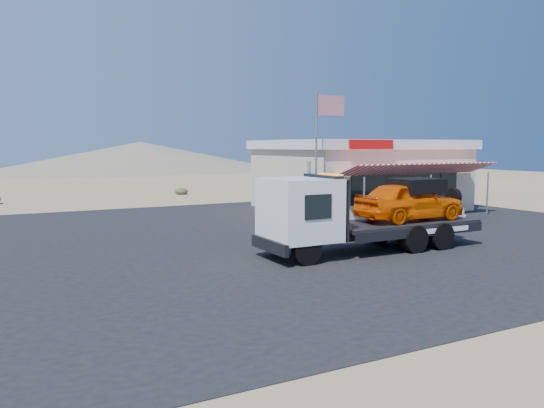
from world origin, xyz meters
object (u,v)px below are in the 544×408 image
object	(u,v)px
tow_truck	(368,209)
flagpole	(321,142)
white_sedan	(419,212)
jerky_store	(359,174)

from	to	relation	value
tow_truck	flagpole	distance (m)	6.67
white_sedan	flagpole	bearing A→B (deg)	39.39
tow_truck	flagpole	world-z (taller)	flagpole
white_sedan	jerky_store	size ratio (longest dim) A/B	0.43
jerky_store	flagpole	xyz separation A→B (m)	(-5.57, -4.47, 1.77)
tow_truck	jerky_store	bearing A→B (deg)	54.26
jerky_store	white_sedan	bearing A→B (deg)	-108.01
flagpole	tow_truck	bearing A→B (deg)	-108.01
white_sedan	jerky_store	world-z (taller)	jerky_store
tow_truck	white_sedan	size ratio (longest dim) A/B	1.80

